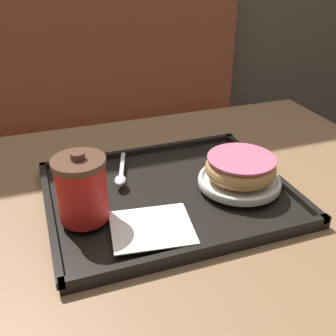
# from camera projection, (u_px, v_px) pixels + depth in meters

# --- Properties ---
(booth_bench) EXTENTS (1.29, 0.44, 1.00)m
(booth_bench) POSITION_uv_depth(u_px,v_px,m) (102.00, 166.00, 1.66)
(booth_bench) COLOR brown
(booth_bench) RESTS_ON ground_plane
(cafe_table) EXTENTS (1.07, 0.75, 0.71)m
(cafe_table) POSITION_uv_depth(u_px,v_px,m) (166.00, 252.00, 0.82)
(cafe_table) COLOR #846042
(cafe_table) RESTS_ON ground_plane
(serving_tray) EXTENTS (0.44, 0.35, 0.02)m
(serving_tray) POSITION_uv_depth(u_px,v_px,m) (168.00, 195.00, 0.73)
(serving_tray) COLOR black
(serving_tray) RESTS_ON cafe_table
(napkin_paper) EXTENTS (0.14, 0.12, 0.00)m
(napkin_paper) POSITION_uv_depth(u_px,v_px,m) (152.00, 227.00, 0.61)
(napkin_paper) COLOR white
(napkin_paper) RESTS_ON serving_tray
(coffee_cup_front) EXTENTS (0.08, 0.08, 0.12)m
(coffee_cup_front) POSITION_uv_depth(u_px,v_px,m) (82.00, 189.00, 0.61)
(coffee_cup_front) COLOR red
(coffee_cup_front) RESTS_ON serving_tray
(plate_with_chocolate_donut) EXTENTS (0.15, 0.15, 0.01)m
(plate_with_chocolate_donut) POSITION_uv_depth(u_px,v_px,m) (239.00, 180.00, 0.73)
(plate_with_chocolate_donut) COLOR white
(plate_with_chocolate_donut) RESTS_ON serving_tray
(donut_chocolate_glazed) EXTENTS (0.13, 0.13, 0.04)m
(donut_chocolate_glazed) POSITION_uv_depth(u_px,v_px,m) (241.00, 167.00, 0.71)
(donut_chocolate_glazed) COLOR tan
(donut_chocolate_glazed) RESTS_ON plate_with_chocolate_donut
(spoon) EXTENTS (0.05, 0.13, 0.01)m
(spoon) POSITION_uv_depth(u_px,v_px,m) (121.00, 176.00, 0.75)
(spoon) COLOR silver
(spoon) RESTS_ON serving_tray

